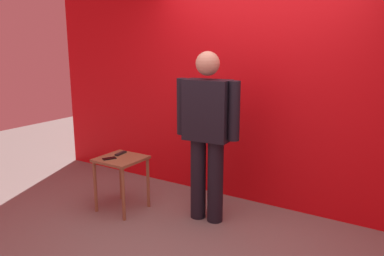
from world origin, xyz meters
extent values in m
plane|color=gray|center=(0.00, 0.00, 0.00)|extent=(12.00, 12.00, 0.00)
cube|color=red|center=(0.00, 1.40, 1.55)|extent=(6.08, 0.12, 3.10)
cylinder|color=black|center=(-0.30, 0.63, 0.44)|extent=(0.18, 0.18, 0.88)
cylinder|color=black|center=(-0.10, 0.65, 0.44)|extent=(0.18, 0.18, 0.88)
cube|color=black|center=(-0.20, 0.64, 1.19)|extent=(0.49, 0.27, 0.62)
cube|color=red|center=(-0.21, 0.76, 1.22)|extent=(0.13, 0.02, 0.52)
cube|color=silver|center=(-0.21, 0.77, 1.20)|extent=(0.05, 0.01, 0.47)
cylinder|color=black|center=(-0.49, 0.62, 1.20)|extent=(0.13, 0.13, 0.59)
cylinder|color=black|center=(0.09, 0.66, 1.20)|extent=(0.13, 0.13, 0.59)
sphere|color=tan|center=(-0.20, 0.64, 1.65)|extent=(0.24, 0.24, 0.24)
cube|color=olive|center=(-1.13, 0.35, 0.59)|extent=(0.47, 0.47, 0.03)
cylinder|color=olive|center=(-1.34, 0.14, 0.29)|extent=(0.04, 0.04, 0.58)
cylinder|color=olive|center=(-0.92, 0.14, 0.29)|extent=(0.04, 0.04, 0.58)
cylinder|color=olive|center=(-1.34, 0.55, 0.29)|extent=(0.04, 0.04, 0.58)
cylinder|color=olive|center=(-0.92, 0.55, 0.29)|extent=(0.04, 0.04, 0.58)
cube|color=black|center=(-1.20, 0.24, 0.61)|extent=(0.13, 0.16, 0.01)
cube|color=black|center=(-1.22, 0.44, 0.62)|extent=(0.06, 0.17, 0.02)
camera|label=1|loc=(1.72, -2.69, 1.87)|focal=36.05mm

